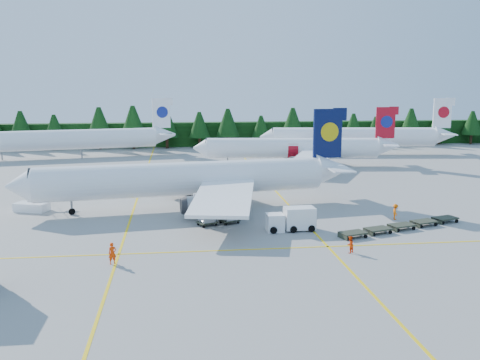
{
  "coord_description": "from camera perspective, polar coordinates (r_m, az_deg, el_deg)",
  "views": [
    {
      "loc": [
        -8.45,
        -54.68,
        15.61
      ],
      "look_at": [
        -0.45,
        12.17,
        3.5
      ],
      "focal_mm": 40.0,
      "sensor_mm": 36.0,
      "label": 1
    }
  ],
  "objects": [
    {
      "name": "dolly_train",
      "position": [
        60.91,
        16.85,
        -4.61
      ],
      "size": [
        15.56,
        7.14,
        0.16
      ],
      "rotation": [
        0.0,
        0.0,
        0.3
      ],
      "color": "#323627",
      "rests_on": "ground"
    },
    {
      "name": "airliner_far_right",
      "position": [
        123.32,
        11.47,
        4.55
      ],
      "size": [
        42.97,
        8.59,
        12.51
      ],
      "rotation": [
        0.0,
        0.0,
        -0.11
      ],
      "color": "white",
      "rests_on": "ground"
    },
    {
      "name": "uld_pair",
      "position": [
        60.27,
        -2.34,
        -3.78
      ],
      "size": [
        5.07,
        2.9,
        1.57
      ],
      "rotation": [
        0.0,
        0.0,
        0.42
      ],
      "color": "#323627",
      "rests_on": "ground"
    },
    {
      "name": "taxi_stripe_b",
      "position": [
        77.65,
        4.04,
        -1.42
      ],
      "size": [
        0.25,
        120.0,
        0.01
      ],
      "primitive_type": "cube",
      "color": "yellow",
      "rests_on": "ground"
    },
    {
      "name": "airliner_navy",
      "position": [
        67.86,
        -6.65,
        0.04
      ],
      "size": [
        42.44,
        34.7,
        12.38
      ],
      "rotation": [
        0.0,
        0.0,
        0.14
      ],
      "color": "white",
      "rests_on": "ground"
    },
    {
      "name": "crew_a",
      "position": [
        48.62,
        -13.46,
        -7.62
      ],
      "size": [
        0.82,
        0.68,
        1.93
      ],
      "primitive_type": "imported",
      "rotation": [
        0.0,
        0.0,
        0.37
      ],
      "color": "#FC3C05",
      "rests_on": "ground"
    },
    {
      "name": "taxi_stripe_a",
      "position": [
        76.5,
        -10.84,
        -1.76
      ],
      "size": [
        0.25,
        120.0,
        0.01
      ],
      "primitive_type": "cube",
      "color": "yellow",
      "rests_on": "ground"
    },
    {
      "name": "ground",
      "position": [
        57.49,
        1.9,
        -5.56
      ],
      "size": [
        320.0,
        320.0,
        0.0
      ],
      "primitive_type": "plane",
      "color": "gray",
      "rests_on": "ground"
    },
    {
      "name": "airstairs",
      "position": [
        71.73,
        -21.21,
        -2.43
      ],
      "size": [
        4.47,
        6.07,
        3.61
      ],
      "rotation": [
        0.0,
        0.0,
        -0.32
      ],
      "color": "white",
      "rests_on": "ground"
    },
    {
      "name": "airliner_red",
      "position": [
        103.78,
        5.24,
        3.39
      ],
      "size": [
        38.81,
        31.79,
        11.29
      ],
      "rotation": [
        0.0,
        0.0,
        -0.11
      ],
      "color": "white",
      "rests_on": "ground"
    },
    {
      "name": "taxi_stripe_cross",
      "position": [
        51.81,
        2.91,
        -7.34
      ],
      "size": [
        80.0,
        0.25,
        0.01
      ],
      "primitive_type": "cube",
      "color": "yellow",
      "rests_on": "ground"
    },
    {
      "name": "treeline_hedge",
      "position": [
        137.52,
        -3.28,
        4.92
      ],
      "size": [
        220.0,
        4.0,
        6.0
      ],
      "primitive_type": "cube",
      "color": "black",
      "rests_on": "ground"
    },
    {
      "name": "airliner_far_left",
      "position": [
        120.86,
        -18.21,
        4.13
      ],
      "size": [
        42.59,
        11.8,
        12.5
      ],
      "rotation": [
        0.0,
        0.0,
        0.19
      ],
      "color": "white",
      "rests_on": "ground"
    },
    {
      "name": "crew_c",
      "position": [
        64.98,
        16.24,
        -3.28
      ],
      "size": [
        0.64,
        0.84,
        1.86
      ],
      "primitive_type": "imported",
      "rotation": [
        0.0,
        0.0,
        1.4
      ],
      "color": "#F86105",
      "rests_on": "ground"
    },
    {
      "name": "service_truck",
      "position": [
        57.99,
        5.44,
        -4.19
      ],
      "size": [
        5.3,
        2.11,
        2.52
      ],
      "rotation": [
        0.0,
        0.0,
        0.04
      ],
      "color": "white",
      "rests_on": "ground"
    },
    {
      "name": "crew_b",
      "position": [
        51.38,
        11.65,
        -6.76
      ],
      "size": [
        1.0,
        0.96,
        1.62
      ],
      "primitive_type": "imported",
      "rotation": [
        0.0,
        0.0,
        3.78
      ],
      "color": "#FF3D05",
      "rests_on": "ground"
    }
  ]
}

